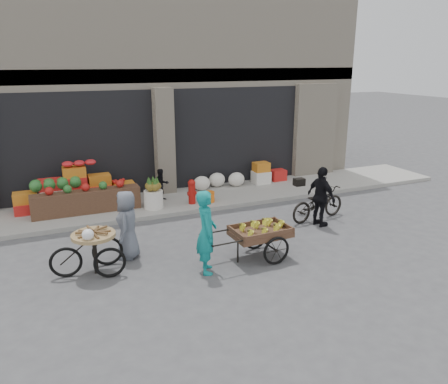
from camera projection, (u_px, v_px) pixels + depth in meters
name	position (u px, v px, depth m)	size (l,w,h in m)	color
ground	(232.00, 259.00, 9.22)	(80.00, 80.00, 0.00)	#424244
sidewalk	(175.00, 201.00, 12.81)	(18.00, 2.20, 0.12)	gray
building	(138.00, 80.00, 15.31)	(14.00, 6.45, 7.00)	beige
fruit_display	(84.00, 188.00, 11.94)	(3.10, 1.12, 1.24)	red
pineapple_bin	(154.00, 199.00, 12.00)	(0.52, 0.52, 0.50)	silver
fire_hydrant	(192.00, 191.00, 12.33)	(0.22, 0.22, 0.71)	#A5140F
orange_bucket	(209.00, 197.00, 12.54)	(0.32, 0.32, 0.30)	orange
right_bay_goods	(246.00, 176.00, 14.23)	(3.35, 0.60, 0.70)	silver
seated_person	(161.00, 185.00, 12.61)	(0.45, 0.35, 0.93)	black
banana_cart	(259.00, 231.00, 9.10)	(2.08, 0.93, 0.86)	brown
vendor_woman	(206.00, 232.00, 8.45)	(0.61, 0.40, 1.68)	#10817F
tricycle_cart	(94.00, 246.00, 8.46)	(1.44, 0.91, 0.95)	#9E7F51
vendor_grey	(127.00, 225.00, 9.12)	(0.72, 0.47, 1.47)	slate
bicycle	(318.00, 203.00, 11.41)	(0.60, 1.72, 0.90)	black
cyclist	(321.00, 197.00, 10.89)	(0.89, 0.37, 1.53)	black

